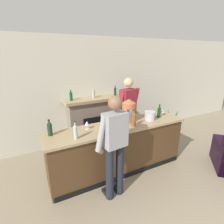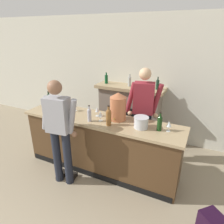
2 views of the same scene
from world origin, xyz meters
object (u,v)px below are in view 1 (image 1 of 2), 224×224
at_px(person_customer, 115,145).
at_px(fireplace_stone, 95,120).
at_px(copper_dispenser, 129,110).
at_px(ice_bucket_steel, 150,116).
at_px(wine_glass_near_bucket, 112,119).
at_px(wine_glass_back_row, 87,123).
at_px(potted_plant_corner, 171,123).
at_px(wine_glass_front_right, 163,111).
at_px(person_bartender, 128,112).
at_px(wine_bottle_burgundy_dark, 134,119).
at_px(wine_bottle_rose_blush, 118,123).
at_px(wine_bottle_cabernet_heavy, 75,131).
at_px(wine_bottle_riesling_slim, 50,128).
at_px(wine_bottle_merlot_tall, 159,112).
at_px(wine_glass_mid_counter, 123,120).

bearing_deg(person_customer, fireplace_stone, 77.59).
relative_size(copper_dispenser, ice_bucket_steel, 2.05).
xyz_separation_m(wine_glass_near_bucket, wine_glass_back_row, (-0.50, 0.03, -0.01)).
xyz_separation_m(potted_plant_corner, wine_glass_front_right, (-1.31, -0.92, 0.86)).
height_order(fireplace_stone, wine_glass_near_bucket, fireplace_stone).
height_order(ice_bucket_steel, wine_glass_front_right, ice_bucket_steel).
bearing_deg(person_customer, wine_glass_back_row, 106.50).
bearing_deg(person_bartender, person_customer, -129.73).
xyz_separation_m(wine_bottle_burgundy_dark, wine_glass_front_right, (0.89, 0.19, -0.03)).
distance_m(fireplace_stone, wine_glass_near_bucket, 1.35).
bearing_deg(wine_bottle_rose_blush, wine_bottle_cabernet_heavy, -179.21).
bearing_deg(wine_glass_front_right, person_bartender, 136.03).
xyz_separation_m(potted_plant_corner, wine_glass_near_bucket, (-2.55, -0.88, 0.86)).
distance_m(wine_bottle_riesling_slim, wine_glass_near_bucket, 1.14).
distance_m(ice_bucket_steel, wine_bottle_riesling_slim, 1.98).
bearing_deg(person_bartender, ice_bucket_steel, -75.40).
height_order(person_customer, wine_bottle_merlot_tall, person_customer).
bearing_deg(wine_glass_back_row, person_customer, -73.50).
distance_m(wine_bottle_rose_blush, wine_bottle_burgundy_dark, 0.35).
bearing_deg(wine_glass_front_right, person_customer, -157.93).
height_order(wine_bottle_cabernet_heavy, wine_glass_front_right, wine_bottle_cabernet_heavy).
relative_size(copper_dispenser, wine_glass_back_row, 3.01).
distance_m(person_customer, copper_dispenser, 1.00).
bearing_deg(wine_glass_back_row, copper_dispenser, -0.44).
height_order(person_bartender, ice_bucket_steel, person_bartender).
bearing_deg(copper_dispenser, wine_bottle_merlot_tall, -7.83).
relative_size(wine_bottle_riesling_slim, wine_bottle_merlot_tall, 0.98).
height_order(fireplace_stone, wine_bottle_merlot_tall, fireplace_stone).
relative_size(ice_bucket_steel, wine_glass_mid_counter, 1.35).
height_order(wine_glass_back_row, wine_glass_mid_counter, wine_glass_mid_counter).
relative_size(wine_bottle_burgundy_dark, wine_glass_near_bucket, 1.93).
bearing_deg(wine_bottle_merlot_tall, wine_bottle_rose_blush, -171.58).
bearing_deg(copper_dispenser, wine_bottle_riesling_slim, 178.07).
height_order(potted_plant_corner, wine_bottle_merlot_tall, wine_bottle_merlot_tall).
bearing_deg(fireplace_stone, wine_bottle_cabernet_heavy, -121.33).
bearing_deg(wine_bottle_cabernet_heavy, wine_glass_mid_counter, 6.15).
distance_m(potted_plant_corner, wine_glass_front_right, 1.82).
relative_size(fireplace_stone, wine_glass_mid_counter, 9.07).
bearing_deg(wine_glass_near_bucket, wine_glass_back_row, 176.91).
relative_size(person_bartender, wine_bottle_burgundy_dark, 5.57).
xyz_separation_m(copper_dispenser, wine_bottle_rose_blush, (-0.39, -0.26, -0.11)).
bearing_deg(fireplace_stone, wine_glass_mid_counter, -89.14).
distance_m(potted_plant_corner, wine_glass_mid_counter, 2.75).
xyz_separation_m(person_customer, wine_glass_mid_counter, (0.44, 0.51, 0.15)).
distance_m(wine_glass_back_row, wine_glass_front_right, 1.74).
relative_size(wine_bottle_burgundy_dark, wine_bottle_cabernet_heavy, 1.08).
distance_m(person_customer, ice_bucket_steel, 1.26).
height_order(person_bartender, wine_glass_front_right, person_bartender).
distance_m(ice_bucket_steel, wine_glass_mid_counter, 0.68).
distance_m(potted_plant_corner, wine_bottle_riesling_slim, 3.87).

